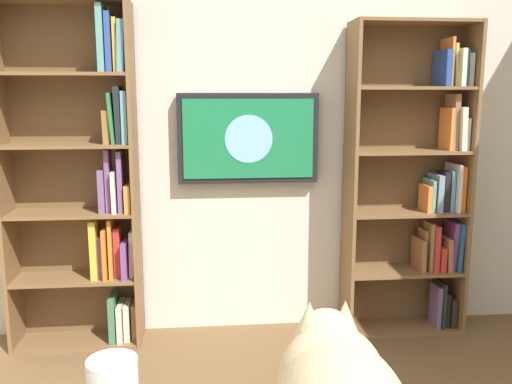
% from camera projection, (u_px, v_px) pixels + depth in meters
% --- Properties ---
extents(wall_back, '(4.52, 0.06, 2.70)m').
position_uv_depth(wall_back, '(242.00, 127.00, 3.47)').
color(wall_back, silver).
rests_on(wall_back, ground).
extents(bookshelf_left, '(0.78, 0.28, 2.00)m').
position_uv_depth(bookshelf_left, '(419.00, 184.00, 3.48)').
color(bookshelf_left, brown).
rests_on(bookshelf_left, ground).
extents(bookshelf_right, '(0.79, 0.28, 2.09)m').
position_uv_depth(bookshelf_right, '(87.00, 183.00, 3.27)').
color(bookshelf_right, brown).
rests_on(bookshelf_right, ground).
extents(wall_mounted_tv, '(0.89, 0.07, 0.57)m').
position_uv_depth(wall_mounted_tv, '(248.00, 139.00, 3.41)').
color(wall_mounted_tv, black).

